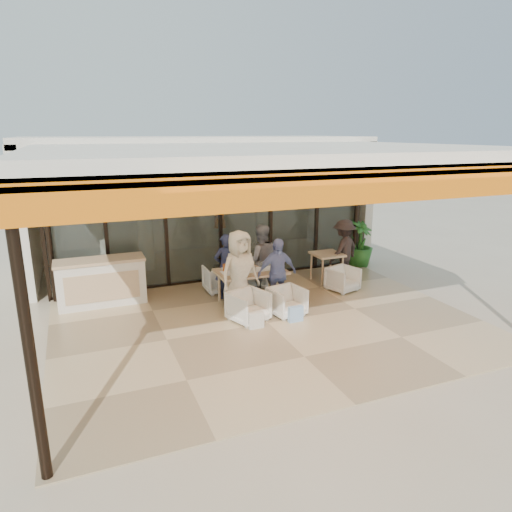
{
  "coord_description": "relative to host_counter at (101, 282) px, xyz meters",
  "views": [
    {
      "loc": [
        -3.33,
        -7.58,
        3.64
      ],
      "look_at": [
        0.1,
        0.9,
        1.15
      ],
      "focal_mm": 32.0,
      "sensor_mm": 36.0,
      "label": 1
    }
  ],
  "objects": [
    {
      "name": "ground",
      "position": [
        2.92,
        -2.3,
        -0.53
      ],
      "size": [
        70.0,
        70.0,
        0.0
      ],
      "primitive_type": "plane",
      "color": "#C6B293",
      "rests_on": "ground"
    },
    {
      "name": "terrace_floor",
      "position": [
        2.92,
        -2.3,
        -0.53
      ],
      "size": [
        8.0,
        6.0,
        0.01
      ],
      "primitive_type": "cube",
      "color": "tan",
      "rests_on": "ground"
    },
    {
      "name": "terrace_structure",
      "position": [
        2.92,
        -2.56,
        2.72
      ],
      "size": [
        8.0,
        6.0,
        3.4
      ],
      "color": "silver",
      "rests_on": "ground"
    },
    {
      "name": "glass_storefront",
      "position": [
        2.92,
        0.7,
        1.07
      ],
      "size": [
        8.08,
        0.1,
        3.2
      ],
      "color": "#9EADA3",
      "rests_on": "ground"
    },
    {
      "name": "interior_block",
      "position": [
        2.93,
        3.02,
        1.7
      ],
      "size": [
        9.05,
        3.62,
        3.52
      ],
      "color": "silver",
      "rests_on": "ground"
    },
    {
      "name": "host_counter",
      "position": [
        0.0,
        0.0,
        0.0
      ],
      "size": [
        1.85,
        0.65,
        1.04
      ],
      "color": "silver",
      "rests_on": "ground"
    },
    {
      "name": "dining_table",
      "position": [
        3.02,
        -1.07,
        0.16
      ],
      "size": [
        1.5,
        0.9,
        0.93
      ],
      "color": "tan",
      "rests_on": "ground"
    },
    {
      "name": "chair_far_left",
      "position": [
        2.61,
        -0.13,
        -0.19
      ],
      "size": [
        0.67,
        0.63,
        0.69
      ],
      "primitive_type": "imported",
      "rotation": [
        0.0,
        0.0,
        3.14
      ],
      "color": "white",
      "rests_on": "ground"
    },
    {
      "name": "chair_far_right",
      "position": [
        3.45,
        -0.13,
        -0.21
      ],
      "size": [
        0.71,
        0.68,
        0.64
      ],
      "primitive_type": "imported",
      "rotation": [
        0.0,
        0.0,
        2.96
      ],
      "color": "white",
      "rests_on": "ground"
    },
    {
      "name": "chair_near_left",
      "position": [
        2.61,
        -2.03,
        -0.19
      ],
      "size": [
        0.85,
        0.82,
        0.69
      ],
      "primitive_type": "imported",
      "rotation": [
        0.0,
        0.0,
        0.35
      ],
      "color": "white",
      "rests_on": "ground"
    },
    {
      "name": "chair_near_right",
      "position": [
        3.45,
        -2.03,
        -0.2
      ],
      "size": [
        0.74,
        0.71,
        0.66
      ],
      "primitive_type": "imported",
      "rotation": [
        0.0,
        0.0,
        0.19
      ],
      "color": "white",
      "rests_on": "ground"
    },
    {
      "name": "diner_navy",
      "position": [
        2.61,
        -0.63,
        0.22
      ],
      "size": [
        0.58,
        0.41,
        1.5
      ],
      "primitive_type": "imported",
      "rotation": [
        0.0,
        0.0,
        3.23
      ],
      "color": "#191F37",
      "rests_on": "ground"
    },
    {
      "name": "diner_grey",
      "position": [
        3.45,
        -0.63,
        0.29
      ],
      "size": [
        0.91,
        0.77,
        1.64
      ],
      "primitive_type": "imported",
      "rotation": [
        0.0,
        0.0,
        2.94
      ],
      "color": "slate",
      "rests_on": "ground"
    },
    {
      "name": "diner_cream",
      "position": [
        2.61,
        -1.53,
        0.34
      ],
      "size": [
        0.95,
        0.73,
        1.75
      ],
      "primitive_type": "imported",
      "rotation": [
        0.0,
        0.0,
        0.21
      ],
      "color": "beige",
      "rests_on": "ground"
    },
    {
      "name": "diner_periwinkle",
      "position": [
        3.45,
        -1.53,
        0.23
      ],
      "size": [
        0.9,
        0.4,
        1.52
      ],
      "primitive_type": "imported",
      "rotation": [
        0.0,
        0.0,
        0.04
      ],
      "color": "#707CBC",
      "rests_on": "ground"
    },
    {
      "name": "tote_bag_cream",
      "position": [
        2.61,
        -2.43,
        -0.36
      ],
      "size": [
        0.3,
        0.1,
        0.34
      ],
      "primitive_type": "cube",
      "color": "silver",
      "rests_on": "ground"
    },
    {
      "name": "tote_bag_blue",
      "position": [
        3.45,
        -2.43,
        -0.36
      ],
      "size": [
        0.3,
        0.1,
        0.34
      ],
      "primitive_type": "cube",
      "color": "#99BFD8",
      "rests_on": "ground"
    },
    {
      "name": "side_table",
      "position": [
        5.32,
        -0.43,
        0.11
      ],
      "size": [
        0.7,
        0.7,
        0.74
      ],
      "color": "tan",
      "rests_on": "ground"
    },
    {
      "name": "side_chair",
      "position": [
        5.32,
        -1.18,
        -0.21
      ],
      "size": [
        0.76,
        0.74,
        0.64
      ],
      "primitive_type": "imported",
      "rotation": [
        0.0,
        0.0,
        0.29
      ],
      "color": "white",
      "rests_on": "ground"
    },
    {
      "name": "standing_woman",
      "position": [
        5.79,
        -0.41,
        0.25
      ],
      "size": [
        1.15,
        0.93,
        1.56
      ],
      "primitive_type": "imported",
      "rotation": [
        0.0,
        0.0,
        3.55
      ],
      "color": "black",
      "rests_on": "ground"
    },
    {
      "name": "potted_palm",
      "position": [
        6.9,
        0.47,
        0.12
      ],
      "size": [
        0.98,
        0.98,
        1.31
      ],
      "primitive_type": "imported",
      "rotation": [
        0.0,
        0.0,
        0.46
      ],
      "color": "#1E5919",
      "rests_on": "ground"
    }
  ]
}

